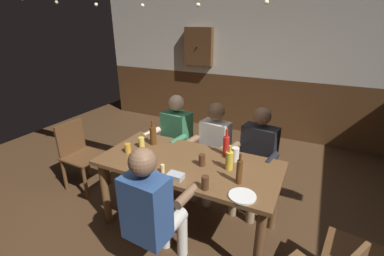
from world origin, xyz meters
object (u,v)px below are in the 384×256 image
Objects in this scene: person_0 at (174,137)px; chair_empty_near_left at (79,153)px; person_3 at (152,208)px; pint_glass_4 at (151,162)px; table_candle at (163,168)px; pint_glass_5 at (202,160)px; person_2 at (256,156)px; pint_glass_1 at (235,154)px; bottle_2 at (239,172)px; wall_dart_cabinet at (199,46)px; pint_glass_3 at (142,142)px; condiment_caddy at (176,176)px; pint_glass_2 at (128,148)px; bottle_3 at (229,160)px; bottle_0 at (153,135)px; person_1 at (212,147)px; plate_0 at (242,196)px; pint_glass_0 at (205,183)px; bottle_1 at (226,145)px.

chair_empty_near_left is at bearing 36.85° from person_0.
person_3 is 11.45× the size of pint_glass_4.
chair_empty_near_left reaches higher than table_candle.
pint_glass_4 is at bearing -151.21° from pint_glass_5.
person_2 is 8.50× the size of pint_glass_1.
bottle_2 reaches higher than chair_empty_near_left.
bottle_2 is at bearing 100.87° from person_2.
bottle_2 is 3.47m from wall_dart_cabinet.
person_2 is 10.22× the size of pint_glass_3.
pint_glass_4 reaches higher than table_candle.
pint_glass_5 reaches higher than condiment_caddy.
bottle_2 is at bearing 11.24° from table_candle.
pint_glass_2 is at bearing -109.45° from pint_glass_3.
chair_empty_near_left reaches higher than pint_glass_2.
person_2 is 1.72× the size of wall_dart_cabinet.
bottle_3 is 1.08m from pint_glass_2.
bottle_0 is at bearing 162.87° from bottle_2.
person_0 is at bearing -73.43° from wall_dart_cabinet.
chair_empty_near_left is 6.21× the size of pint_glass_1.
person_0 is at bearing 91.29° from bottle_0.
pint_glass_2 is (-0.65, -0.75, 0.18)m from person_1.
chair_empty_near_left is at bearing 167.02° from pint_glass_4.
pint_glass_1 is at bearing 162.63° from person_0.
plate_0 is 0.58m from pint_glass_5.
chair_empty_near_left is at bearing -173.44° from bottle_0.
wall_dart_cabinet is at bearing 121.70° from pint_glass_1.
person_1 is 10.90× the size of pint_glass_4.
person_2 is at bearing 27.30° from pint_glass_3.
bottle_3 reaches higher than pint_glass_0.
person_2 reaches higher than table_candle.
condiment_caddy is 1.19× the size of pint_glass_3.
person_2 reaches higher than pint_glass_4.
chair_empty_near_left is 2.06m from pint_glass_1.
wall_dart_cabinet is (-1.58, 2.74, 0.73)m from bottle_3.
person_2 is at bearing -171.93° from person_1.
person_3 reaches higher than bottle_2.
bottle_0 reaches higher than pint_glass_2.
condiment_caddy is (0.05, -0.97, 0.15)m from person_1.
pint_glass_0 reaches higher than pint_glass_5.
bottle_1 is at bearing 145.45° from pint_glass_1.
wall_dart_cabinet is (-0.90, 3.02, 0.77)m from pint_glass_4.
pint_glass_4 is at bearing -59.21° from bottle_0.
bottle_0 is 2.35× the size of pint_glass_0.
pint_glass_4 is 0.94× the size of pint_glass_5.
person_3 reaches higher than person_2.
person_3 is 4.37× the size of bottle_1.
pint_glass_5 is (0.16, -0.66, 0.19)m from person_1.
pint_glass_3 is (-0.07, -0.13, -0.05)m from bottle_0.
condiment_caddy is 0.49× the size of bottle_0.
bottle_2 is 2.81× the size of pint_glass_2.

